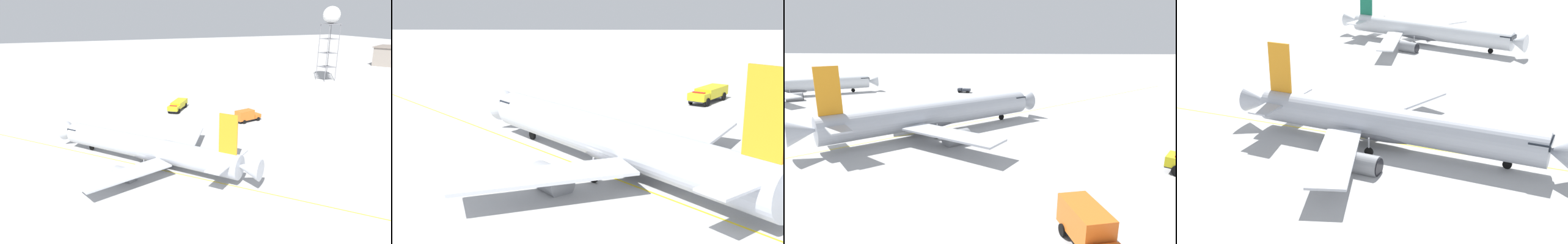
# 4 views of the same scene
# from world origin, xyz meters

# --- Properties ---
(ground_plane) EXTENTS (600.00, 600.00, 0.00)m
(ground_plane) POSITION_xyz_m (0.00, 0.00, 0.00)
(ground_plane) COLOR #B2B2B2
(airliner_main) EXTENTS (30.77, 35.91, 12.25)m
(airliner_main) POSITION_xyz_m (1.32, 0.58, 2.88)
(airliner_main) COLOR #B2B7C1
(airliner_main) RESTS_ON ground_plane
(airliner_secondary) EXTENTS (32.58, 39.20, 11.69)m
(airliner_secondary) POSITION_xyz_m (-31.65, -44.71, 2.82)
(airliner_secondary) COLOR silver
(airliner_secondary) RESTS_ON ground_plane
(taxiway_centreline) EXTENTS (108.80, 121.73, 0.01)m
(taxiway_centreline) POSITION_xyz_m (-3.55, 3.93, 0.00)
(taxiway_centreline) COLOR yellow
(taxiway_centreline) RESTS_ON ground_plane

